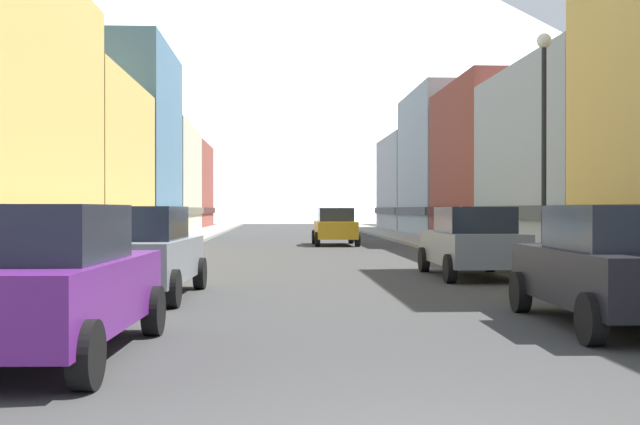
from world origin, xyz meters
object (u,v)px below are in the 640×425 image
(car_left_1, at_px, (140,252))
(potted_plant_0, at_px, (51,255))
(car_driving_0, at_px, (335,226))
(car_right_0, at_px, (615,266))
(pedestrian_0, at_px, (461,229))
(streetlamp_right, at_px, (544,116))
(car_left_0, at_px, (44,281))
(car_right_1, at_px, (472,242))
(potted_plant_1, at_px, (62,254))

(car_left_1, xyz_separation_m, potted_plant_0, (-3.20, 5.36, -0.37))
(car_left_1, height_order, car_driving_0, same)
(car_right_0, bearing_deg, car_left_1, 150.88)
(car_right_0, height_order, pedestrian_0, pedestrian_0)
(potted_plant_0, xyz_separation_m, streetlamp_right, (12.35, -1.90, 3.45))
(car_right_0, xyz_separation_m, potted_plant_0, (-10.80, 9.60, -0.37))
(car_left_1, xyz_separation_m, car_right_0, (7.60, -4.23, 0.00))
(potted_plant_0, height_order, pedestrian_0, pedestrian_0)
(car_left_0, xyz_separation_m, car_right_1, (7.60, 10.67, 0.00))
(car_left_0, relative_size, car_left_1, 1.00)
(potted_plant_1, bearing_deg, potted_plant_0, -90.00)
(car_left_0, distance_m, car_driving_0, 29.18)
(car_driving_0, relative_size, potted_plant_1, 5.99)
(car_left_0, xyz_separation_m, pedestrian_0, (10.05, 22.46, 0.03))
(streetlamp_right, bearing_deg, potted_plant_1, 166.61)
(car_right_0, bearing_deg, car_left_0, -164.54)
(car_driving_0, bearing_deg, car_right_1, -83.04)
(car_right_1, relative_size, potted_plant_0, 5.42)
(car_right_1, bearing_deg, potted_plant_0, 174.53)
(potted_plant_0, height_order, streetlamp_right, streetlamp_right)
(car_left_0, bearing_deg, car_right_1, 54.52)
(car_left_1, height_order, potted_plant_0, car_left_1)
(car_left_0, bearing_deg, potted_plant_0, 105.29)
(car_driving_0, relative_size, potted_plant_0, 5.42)
(car_left_1, height_order, pedestrian_0, pedestrian_0)
(potted_plant_1, bearing_deg, pedestrian_0, 36.28)
(car_left_0, height_order, potted_plant_0, car_left_0)
(car_right_1, bearing_deg, potted_plant_1, 169.15)
(car_right_1, height_order, car_driving_0, same)
(potted_plant_0, bearing_deg, streetlamp_right, -8.77)
(car_left_0, bearing_deg, potted_plant_1, 104.09)
(car_left_0, height_order, car_right_0, same)
(car_left_0, bearing_deg, pedestrian_0, 65.89)
(car_right_0, distance_m, streetlamp_right, 8.43)
(car_right_1, bearing_deg, car_right_0, -90.01)
(potted_plant_1, xyz_separation_m, pedestrian_0, (13.25, 9.73, 0.42))
(car_right_0, distance_m, pedestrian_0, 20.51)
(car_right_1, bearing_deg, streetlamp_right, -29.32)
(car_right_0, xyz_separation_m, streetlamp_right, (1.55, 7.69, 3.09))
(car_left_1, relative_size, car_driving_0, 1.02)
(car_left_1, distance_m, potted_plant_0, 6.26)
(car_left_1, xyz_separation_m, car_driving_0, (5.40, 22.34, 0.00))
(potted_plant_1, bearing_deg, car_right_1, -10.85)
(car_driving_0, height_order, potted_plant_1, car_driving_0)
(potted_plant_0, bearing_deg, car_right_0, -41.63)
(car_right_0, xyz_separation_m, car_right_1, (0.00, 8.56, 0.00))
(pedestrian_0, bearing_deg, car_left_0, -114.11)
(pedestrian_0, relative_size, streetlamp_right, 0.29)
(potted_plant_0, relative_size, streetlamp_right, 0.14)
(car_right_1, distance_m, car_driving_0, 18.14)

